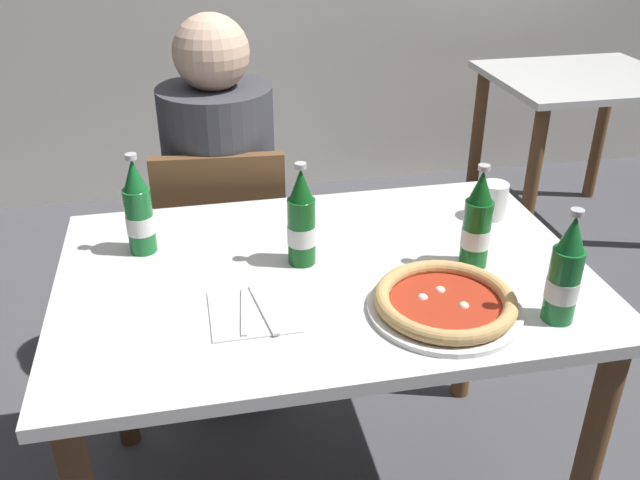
% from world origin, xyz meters
% --- Properties ---
extents(dining_table_main, '(1.20, 0.80, 0.75)m').
position_xyz_m(dining_table_main, '(0.00, 0.00, 0.64)').
color(dining_table_main, silver).
rests_on(dining_table_main, ground_plane).
extents(chair_behind_table, '(0.43, 0.43, 0.85)m').
position_xyz_m(chair_behind_table, '(-0.19, 0.61, 0.48)').
color(chair_behind_table, brown).
rests_on(chair_behind_table, ground_plane).
extents(diner_seated, '(0.34, 0.34, 1.21)m').
position_xyz_m(diner_seated, '(-0.19, 0.66, 0.58)').
color(diner_seated, '#2D3342').
rests_on(diner_seated, ground_plane).
extents(dining_table_background, '(0.80, 0.70, 0.75)m').
position_xyz_m(dining_table_background, '(1.48, 1.40, 0.59)').
color(dining_table_background, silver).
rests_on(dining_table_background, ground_plane).
extents(pizza_margherita_near, '(0.32, 0.32, 0.04)m').
position_xyz_m(pizza_margherita_near, '(0.21, -0.21, 0.77)').
color(pizza_margherita_near, white).
rests_on(pizza_margherita_near, dining_table_main).
extents(beer_bottle_left, '(0.07, 0.07, 0.25)m').
position_xyz_m(beer_bottle_left, '(-0.41, 0.17, 0.85)').
color(beer_bottle_left, '#196B2D').
rests_on(beer_bottle_left, dining_table_main).
extents(beer_bottle_center, '(0.07, 0.07, 0.25)m').
position_xyz_m(beer_bottle_center, '(-0.04, 0.04, 0.85)').
color(beer_bottle_center, '#14591E').
rests_on(beer_bottle_center, dining_table_main).
extents(beer_bottle_right, '(0.07, 0.07, 0.25)m').
position_xyz_m(beer_bottle_right, '(0.42, -0.28, 0.85)').
color(beer_bottle_right, '#196B2D').
rests_on(beer_bottle_right, dining_table_main).
extents(beer_bottle_extra, '(0.07, 0.07, 0.25)m').
position_xyz_m(beer_bottle_extra, '(0.34, -0.05, 0.85)').
color(beer_bottle_extra, '#14591E').
rests_on(beer_bottle_extra, dining_table_main).
extents(napkin_with_cutlery, '(0.18, 0.19, 0.01)m').
position_xyz_m(napkin_with_cutlery, '(-0.18, -0.14, 0.75)').
color(napkin_with_cutlery, white).
rests_on(napkin_with_cutlery, dining_table_main).
extents(paper_cup, '(0.07, 0.07, 0.09)m').
position_xyz_m(paper_cup, '(0.49, 0.17, 0.80)').
color(paper_cup, white).
rests_on(paper_cup, dining_table_main).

